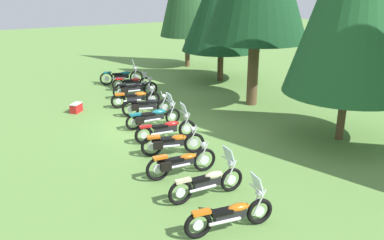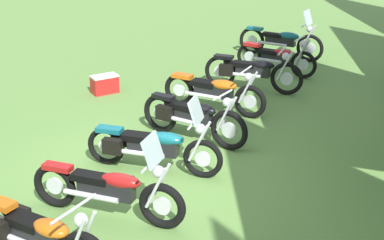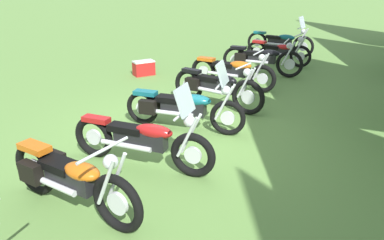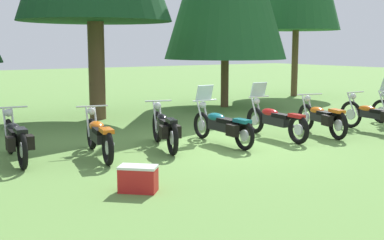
{
  "view_description": "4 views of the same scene",
  "coord_description": "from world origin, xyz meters",
  "px_view_note": "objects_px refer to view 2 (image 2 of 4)",
  "views": [
    {
      "loc": [
        14.23,
        -5.87,
        5.63
      ],
      "look_at": [
        2.08,
        0.67,
        0.83
      ],
      "focal_mm": 37.58,
      "sensor_mm": 36.0,
      "label": 1
    },
    {
      "loc": [
        8.21,
        2.85,
        4.38
      ],
      "look_at": [
        -0.48,
        0.56,
        0.78
      ],
      "focal_mm": 54.51,
      "sensor_mm": 36.0,
      "label": 2
    },
    {
      "loc": [
        6.2,
        2.05,
        2.79
      ],
      "look_at": [
        1.76,
        0.72,
        0.94
      ],
      "focal_mm": 34.89,
      "sensor_mm": 36.0,
      "label": 3
    },
    {
      "loc": [
        -7.03,
        -9.02,
        2.28
      ],
      "look_at": [
        -0.85,
        0.03,
        0.64
      ],
      "focal_mm": 46.41,
      "sensor_mm": 36.0,
      "label": 4
    }
  ],
  "objects_px": {
    "motorcycle_0": "(282,40)",
    "motorcycle_1": "(276,57)",
    "motorcycle_2": "(251,71)",
    "motorcycle_3": "(214,91)",
    "motorcycle_6": "(109,189)",
    "picnic_cooler": "(105,84)",
    "motorcycle_7": "(37,234)",
    "motorcycle_4": "(192,117)",
    "motorcycle_5": "(152,145)"
  },
  "relations": [
    {
      "from": "motorcycle_0",
      "to": "motorcycle_1",
      "type": "xyz_separation_m",
      "value": [
        1.51,
        0.05,
        -0.05
      ]
    },
    {
      "from": "motorcycle_1",
      "to": "motorcycle_2",
      "type": "height_order",
      "value": "motorcycle_2"
    },
    {
      "from": "motorcycle_3",
      "to": "motorcycle_6",
      "type": "xyz_separation_m",
      "value": [
        4.49,
        -0.5,
        0.0
      ]
    },
    {
      "from": "motorcycle_1",
      "to": "picnic_cooler",
      "type": "xyz_separation_m",
      "value": [
        2.46,
        -3.59,
        -0.22
      ]
    },
    {
      "from": "motorcycle_7",
      "to": "picnic_cooler",
      "type": "bearing_deg",
      "value": 121.38
    },
    {
      "from": "motorcycle_1",
      "to": "motorcycle_2",
      "type": "distance_m",
      "value": 1.49
    },
    {
      "from": "motorcycle_1",
      "to": "motorcycle_2",
      "type": "bearing_deg",
      "value": -89.78
    },
    {
      "from": "motorcycle_6",
      "to": "motorcycle_7",
      "type": "relative_size",
      "value": 1.11
    },
    {
      "from": "motorcycle_4",
      "to": "motorcycle_5",
      "type": "xyz_separation_m",
      "value": [
        1.38,
        -0.31,
        -0.0
      ]
    },
    {
      "from": "motorcycle_0",
      "to": "motorcycle_2",
      "type": "xyz_separation_m",
      "value": [
        2.95,
        -0.35,
        -0.01
      ]
    },
    {
      "from": "motorcycle_6",
      "to": "picnic_cooler",
      "type": "xyz_separation_m",
      "value": [
        -5.01,
        -2.17,
        -0.25
      ]
    },
    {
      "from": "motorcycle_0",
      "to": "motorcycle_2",
      "type": "bearing_deg",
      "value": -82.09
    },
    {
      "from": "motorcycle_4",
      "to": "picnic_cooler",
      "type": "distance_m",
      "value": 3.33
    },
    {
      "from": "motorcycle_3",
      "to": "motorcycle_5",
      "type": "distance_m",
      "value": 2.95
    },
    {
      "from": "motorcycle_6",
      "to": "motorcycle_7",
      "type": "height_order",
      "value": "motorcycle_6"
    },
    {
      "from": "motorcycle_0",
      "to": "motorcycle_4",
      "type": "relative_size",
      "value": 1.1
    },
    {
      "from": "motorcycle_4",
      "to": "motorcycle_6",
      "type": "bearing_deg",
      "value": -79.86
    },
    {
      "from": "motorcycle_0",
      "to": "motorcycle_1",
      "type": "height_order",
      "value": "motorcycle_0"
    },
    {
      "from": "motorcycle_1",
      "to": "motorcycle_6",
      "type": "xyz_separation_m",
      "value": [
        7.47,
        -1.41,
        0.03
      ]
    },
    {
      "from": "motorcycle_0",
      "to": "motorcycle_6",
      "type": "height_order",
      "value": "motorcycle_0"
    },
    {
      "from": "motorcycle_2",
      "to": "motorcycle_5",
      "type": "distance_m",
      "value": 4.57
    },
    {
      "from": "motorcycle_3",
      "to": "motorcycle_5",
      "type": "bearing_deg",
      "value": -85.35
    },
    {
      "from": "motorcycle_1",
      "to": "motorcycle_4",
      "type": "bearing_deg",
      "value": -86.69
    },
    {
      "from": "motorcycle_4",
      "to": "motorcycle_7",
      "type": "height_order",
      "value": "motorcycle_4"
    },
    {
      "from": "motorcycle_6",
      "to": "motorcycle_7",
      "type": "xyz_separation_m",
      "value": [
        1.28,
        -0.4,
        -0.0
      ]
    },
    {
      "from": "motorcycle_4",
      "to": "picnic_cooler",
      "type": "relative_size",
      "value": 3.3
    },
    {
      "from": "motorcycle_1",
      "to": "motorcycle_4",
      "type": "distance_m",
      "value": 4.64
    },
    {
      "from": "motorcycle_0",
      "to": "motorcycle_7",
      "type": "bearing_deg",
      "value": -85.1
    },
    {
      "from": "picnic_cooler",
      "to": "motorcycle_0",
      "type": "bearing_deg",
      "value": 138.31
    },
    {
      "from": "motorcycle_7",
      "to": "motorcycle_4",
      "type": "bearing_deg",
      "value": 94.62
    },
    {
      "from": "motorcycle_1",
      "to": "motorcycle_2",
      "type": "xyz_separation_m",
      "value": [
        1.44,
        -0.4,
        0.04
      ]
    },
    {
      "from": "motorcycle_0",
      "to": "motorcycle_7",
      "type": "relative_size",
      "value": 1.11
    },
    {
      "from": "motorcycle_3",
      "to": "motorcycle_4",
      "type": "height_order",
      "value": "motorcycle_4"
    },
    {
      "from": "motorcycle_7",
      "to": "picnic_cooler",
      "type": "relative_size",
      "value": 3.25
    },
    {
      "from": "motorcycle_4",
      "to": "motorcycle_7",
      "type": "xyz_separation_m",
      "value": [
        4.23,
        -0.82,
        -0.01
      ]
    },
    {
      "from": "motorcycle_1",
      "to": "motorcycle_6",
      "type": "bearing_deg",
      "value": -85.08
    },
    {
      "from": "motorcycle_6",
      "to": "motorcycle_4",
      "type": "bearing_deg",
      "value": 86.97
    },
    {
      "from": "motorcycle_3",
      "to": "motorcycle_5",
      "type": "height_order",
      "value": "motorcycle_5"
    },
    {
      "from": "motorcycle_1",
      "to": "motorcycle_3",
      "type": "bearing_deg",
      "value": -91.33
    },
    {
      "from": "motorcycle_6",
      "to": "picnic_cooler",
      "type": "distance_m",
      "value": 5.47
    },
    {
      "from": "motorcycle_3",
      "to": "motorcycle_0",
      "type": "bearing_deg",
      "value": 91.39
    },
    {
      "from": "motorcycle_0",
      "to": "motorcycle_2",
      "type": "height_order",
      "value": "motorcycle_0"
    },
    {
      "from": "motorcycle_2",
      "to": "motorcycle_7",
      "type": "distance_m",
      "value": 7.45
    },
    {
      "from": "motorcycle_0",
      "to": "motorcycle_3",
      "type": "bearing_deg",
      "value": -86.2
    },
    {
      "from": "motorcycle_1",
      "to": "motorcycle_7",
      "type": "xyz_separation_m",
      "value": [
        8.76,
        -1.81,
        0.02
      ]
    },
    {
      "from": "motorcycle_2",
      "to": "motorcycle_3",
      "type": "bearing_deg",
      "value": -102.23
    },
    {
      "from": "motorcycle_0",
      "to": "motorcycle_3",
      "type": "distance_m",
      "value": 4.58
    },
    {
      "from": "motorcycle_1",
      "to": "motorcycle_3",
      "type": "distance_m",
      "value": 3.12
    },
    {
      "from": "motorcycle_4",
      "to": "motorcycle_7",
      "type": "relative_size",
      "value": 1.01
    },
    {
      "from": "motorcycle_3",
      "to": "motorcycle_4",
      "type": "relative_size",
      "value": 1.06
    }
  ]
}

